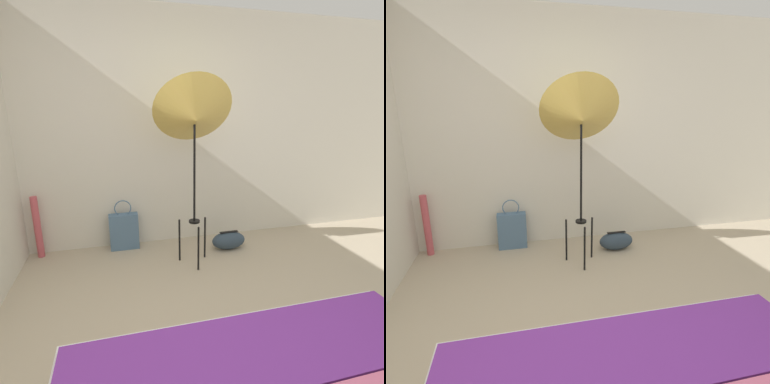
% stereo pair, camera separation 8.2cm
% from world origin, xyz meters
% --- Properties ---
extents(wall_back, '(8.00, 0.05, 2.60)m').
position_xyz_m(wall_back, '(0.00, 2.21, 1.30)').
color(wall_back, beige).
rests_on(wall_back, ground_plane).
extents(photo_umbrella, '(0.76, 0.59, 1.87)m').
position_xyz_m(photo_umbrella, '(0.41, 1.56, 1.50)').
color(photo_umbrella, black).
rests_on(photo_umbrella, ground_plane).
extents(tote_bag, '(0.32, 0.12, 0.58)m').
position_xyz_m(tote_bag, '(-0.28, 2.07, 0.21)').
color(tote_bag, slate).
rests_on(tote_bag, ground_plane).
extents(duffel_bag, '(0.39, 0.20, 0.21)m').
position_xyz_m(duffel_bag, '(0.87, 1.77, 0.10)').
color(duffel_bag, '#2D3D4C').
rests_on(duffel_bag, ground_plane).
extents(paper_roll, '(0.07, 0.07, 0.68)m').
position_xyz_m(paper_roll, '(-1.18, 2.09, 0.34)').
color(paper_roll, '#BC4C56').
rests_on(paper_roll, ground_plane).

